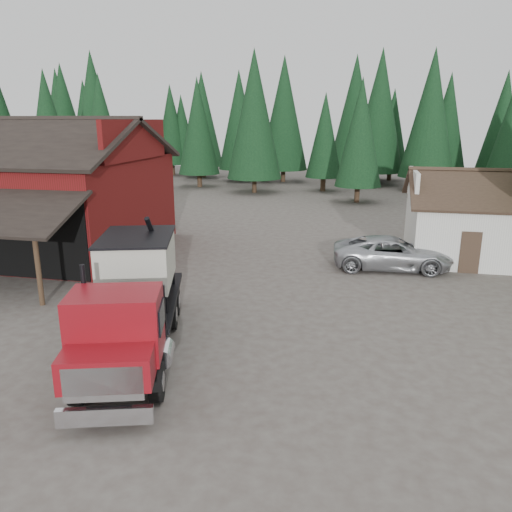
# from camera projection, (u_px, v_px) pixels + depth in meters

# --- Properties ---
(ground) EXTENTS (120.00, 120.00, 0.00)m
(ground) POSITION_uv_depth(u_px,v_px,m) (155.00, 340.00, 16.42)
(ground) COLOR #4E443D
(ground) RESTS_ON ground
(red_barn) EXTENTS (12.80, 13.63, 7.18)m
(red_barn) POSITION_uv_depth(u_px,v_px,m) (36.00, 201.00, 27.25)
(red_barn) COLOR maroon
(red_barn) RESTS_ON ground
(farmhouse) EXTENTS (8.60, 6.42, 4.65)m
(farmhouse) POSITION_uv_depth(u_px,v_px,m) (491.00, 227.00, 25.62)
(farmhouse) COLOR silver
(farmhouse) RESTS_ON ground
(conifer_backdrop) EXTENTS (76.00, 16.00, 16.00)m
(conifer_backdrop) POSITION_uv_depth(u_px,v_px,m) (304.00, 183.00, 56.02)
(conifer_backdrop) COLOR black
(conifer_backdrop) RESTS_ON ground
(near_pine_a) EXTENTS (4.40, 4.40, 11.40)m
(near_pine_a) POSITION_uv_depth(u_px,v_px,m) (48.00, 126.00, 45.53)
(near_pine_a) COLOR #382619
(near_pine_a) RESTS_ON ground
(near_pine_b) EXTENTS (3.96, 3.96, 10.40)m
(near_pine_b) POSITION_uv_depth(u_px,v_px,m) (360.00, 133.00, 41.93)
(near_pine_b) COLOR #382619
(near_pine_b) RESTS_ON ground
(near_pine_d) EXTENTS (5.28, 5.28, 13.40)m
(near_pine_d) POSITION_uv_depth(u_px,v_px,m) (254.00, 115.00, 47.31)
(near_pine_d) COLOR #382619
(near_pine_d) RESTS_ON ground
(feed_truck) EXTENTS (4.68, 8.97, 3.92)m
(feed_truck) POSITION_uv_depth(u_px,v_px,m) (132.00, 296.00, 15.13)
(feed_truck) COLOR black
(feed_truck) RESTS_ON ground
(silver_car) EXTENTS (5.76, 2.94, 1.56)m
(silver_car) POSITION_uv_depth(u_px,v_px,m) (392.00, 253.00, 24.03)
(silver_car) COLOR #B3B6BC
(silver_car) RESTS_ON ground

